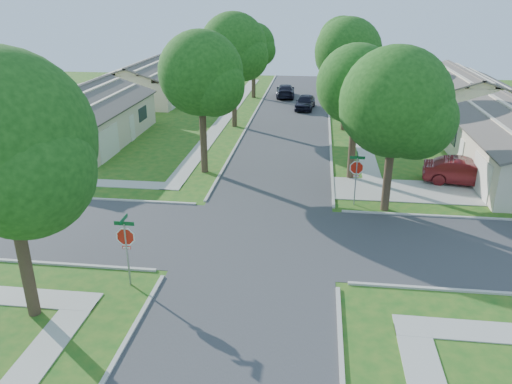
{
  "coord_description": "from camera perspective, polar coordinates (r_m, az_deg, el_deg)",
  "views": [
    {
      "loc": [
        2.45,
        -21.19,
        10.95
      ],
      "look_at": [
        -0.43,
        1.91,
        1.6
      ],
      "focal_mm": 35.0,
      "sensor_mm": 36.0,
      "label": 1
    }
  ],
  "objects": [
    {
      "name": "ground",
      "position": [
        23.98,
        0.45,
        -5.29
      ],
      "size": [
        100.0,
        100.0,
        0.0
      ],
      "primitive_type": "plane",
      "color": "#1A5617",
      "rests_on": "ground"
    },
    {
      "name": "road_ns",
      "position": [
        23.98,
        0.45,
        -5.28
      ],
      "size": [
        7.0,
        100.0,
        0.02
      ],
      "primitive_type": "cube",
      "color": "#333335",
      "rests_on": "ground"
    },
    {
      "name": "sidewalk_ne",
      "position": [
        48.58,
        11.35,
        8.46
      ],
      "size": [
        1.2,
        40.0,
        0.04
      ],
      "primitive_type": "cube",
      "color": "#9E9B91",
      "rests_on": "ground"
    },
    {
      "name": "sidewalk_nw",
      "position": [
        49.19,
        -3.13,
        9.02
      ],
      "size": [
        1.2,
        40.0,
        0.04
      ],
      "primitive_type": "cube",
      "color": "#9E9B91",
      "rests_on": "ground"
    },
    {
      "name": "driveway",
      "position": [
        30.81,
        16.8,
        0.14
      ],
      "size": [
        8.8,
        3.6,
        0.05
      ],
      "primitive_type": "cube",
      "color": "#9E9B91",
      "rests_on": "ground"
    },
    {
      "name": "stop_sign_sw",
      "position": [
        20.07,
        -14.66,
        -5.28
      ],
      "size": [
        1.05,
        0.8,
        2.98
      ],
      "color": "gray",
      "rests_on": "ground"
    },
    {
      "name": "stop_sign_ne",
      "position": [
        27.48,
        11.42,
        2.5
      ],
      "size": [
        1.05,
        0.8,
        2.98
      ],
      "color": "gray",
      "rests_on": "ground"
    },
    {
      "name": "tree_e_near",
      "position": [
        30.75,
        11.52,
        11.52
      ],
      "size": [
        4.97,
        4.8,
        8.28
      ],
      "color": "#38281C",
      "rests_on": "ground"
    },
    {
      "name": "tree_e_mid",
      "position": [
        42.52,
        10.54,
        15.19
      ],
      "size": [
        5.59,
        5.4,
        9.21
      ],
      "color": "#38281C",
      "rests_on": "ground"
    },
    {
      "name": "tree_e_far",
      "position": [
        55.47,
        9.86,
        16.44
      ],
      "size": [
        5.17,
        5.0,
        8.72
      ],
      "color": "#38281C",
      "rests_on": "ground"
    },
    {
      "name": "tree_w_near",
      "position": [
        31.39,
        -6.2,
        12.9
      ],
      "size": [
        5.38,
        5.2,
        8.97
      ],
      "color": "#38281C",
      "rests_on": "ground"
    },
    {
      "name": "tree_w_mid",
      "position": [
        43.02,
        -2.52,
        15.91
      ],
      "size": [
        5.8,
        5.6,
        9.56
      ],
      "color": "#38281C",
      "rests_on": "ground"
    },
    {
      "name": "tree_w_far",
      "position": [
        55.92,
        -0.24,
        16.3
      ],
      "size": [
        4.76,
        4.6,
        8.04
      ],
      "color": "#38281C",
      "rests_on": "ground"
    },
    {
      "name": "tree_sw_corner",
      "position": [
        17.93,
        -26.79,
        4.35
      ],
      "size": [
        6.21,
        6.0,
        9.55
      ],
      "color": "#38281C",
      "rests_on": "ground"
    },
    {
      "name": "tree_ne_corner",
      "position": [
        26.25,
        15.72,
        9.3
      ],
      "size": [
        5.8,
        5.6,
        8.66
      ],
      "color": "#38281C",
      "rests_on": "ground"
    },
    {
      "name": "house_ne_far",
      "position": [
        52.83,
        22.18,
        10.01
      ],
      "size": [
        8.42,
        13.6,
        4.23
      ],
      "color": "beige",
      "rests_on": "ground"
    },
    {
      "name": "house_nw_near",
      "position": [
        41.7,
        -19.54,
        7.55
      ],
      "size": [
        8.42,
        13.6,
        4.23
      ],
      "color": "beige",
      "rests_on": "ground"
    },
    {
      "name": "house_nw_far",
      "position": [
        57.08,
        -12.12,
        11.9
      ],
      "size": [
        8.42,
        13.6,
        4.23
      ],
      "color": "beige",
      "rests_on": "ground"
    },
    {
      "name": "car_driveway",
      "position": [
        32.84,
        22.72,
        2.12
      ],
      "size": [
        5.05,
        2.5,
        1.59
      ],
      "primitive_type": "imported",
      "rotation": [
        0.0,
        0.0,
        1.39
      ],
      "color": "#4D0F12",
      "rests_on": "ground"
    },
    {
      "name": "car_curb_east",
      "position": [
        50.9,
        5.64,
        10.19
      ],
      "size": [
        2.13,
        4.37,
        1.44
      ],
      "primitive_type": "imported",
      "rotation": [
        0.0,
        0.0,
        -0.11
      ],
      "color": "black",
      "rests_on": "ground"
    },
    {
      "name": "car_curb_west",
      "position": [
        56.9,
        3.38,
        11.48
      ],
      "size": [
        2.28,
        5.02,
        1.42
      ],
      "primitive_type": "imported",
      "rotation": [
        0.0,
        0.0,
        3.2
      ],
      "color": "black",
      "rests_on": "ground"
    }
  ]
}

